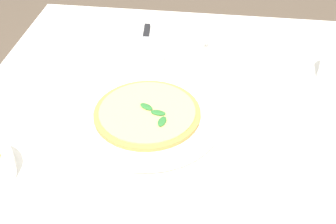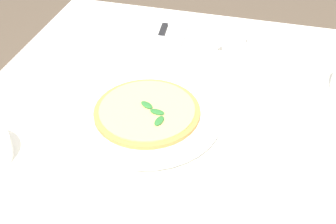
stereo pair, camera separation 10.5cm
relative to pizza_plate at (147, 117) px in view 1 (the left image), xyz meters
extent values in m
cube|color=white|center=(-0.03, 0.10, -0.02)|extent=(1.11, 1.11, 0.02)
cube|color=white|center=(-0.58, 0.10, -0.17)|extent=(0.01, 1.11, 0.28)
cylinder|color=brown|center=(-0.49, -0.36, -0.39)|extent=(0.06, 0.06, 0.72)
cylinder|color=brown|center=(-0.49, 0.55, -0.39)|extent=(0.06, 0.06, 0.72)
cylinder|color=white|center=(0.00, 0.00, -0.01)|extent=(0.22, 0.22, 0.01)
cylinder|color=white|center=(0.00, 0.00, 0.00)|extent=(0.36, 0.36, 0.01)
cylinder|color=#C68E47|center=(0.00, 0.00, 0.01)|extent=(0.25, 0.25, 0.01)
cylinder|color=#EFD17A|center=(0.00, 0.00, 0.02)|extent=(0.23, 0.23, 0.00)
ellipsoid|color=#2D7533|center=(0.01, 0.03, 0.02)|extent=(0.02, 0.04, 0.01)
ellipsoid|color=#2D7533|center=(0.04, 0.04, 0.02)|extent=(0.04, 0.02, 0.01)
ellipsoid|color=#2D7533|center=(-0.01, 0.00, 0.02)|extent=(0.03, 0.04, 0.01)
cylinder|color=white|center=(-0.38, 0.15, -0.01)|extent=(0.13, 0.13, 0.01)
cylinder|color=white|center=(-0.38, 0.15, 0.03)|extent=(0.08, 0.08, 0.06)
torus|color=white|center=(-0.34, 0.12, 0.03)|extent=(0.03, 0.03, 0.03)
cylinder|color=black|center=(-0.38, 0.15, 0.05)|extent=(0.07, 0.07, 0.00)
cylinder|color=white|center=(-0.23, 0.46, 0.05)|extent=(0.07, 0.07, 0.12)
cylinder|color=silver|center=(-0.23, 0.46, 0.02)|extent=(0.06, 0.06, 0.06)
cube|color=white|center=(-0.34, -0.06, 0.00)|extent=(0.22, 0.14, 0.02)
cube|color=silver|center=(-0.29, -0.06, 0.01)|extent=(0.12, 0.03, 0.01)
cube|color=black|center=(-0.39, -0.07, 0.01)|extent=(0.08, 0.03, 0.01)
camera|label=1|loc=(0.79, 0.15, 0.67)|focal=46.80mm
camera|label=2|loc=(0.77, 0.26, 0.67)|focal=46.80mm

